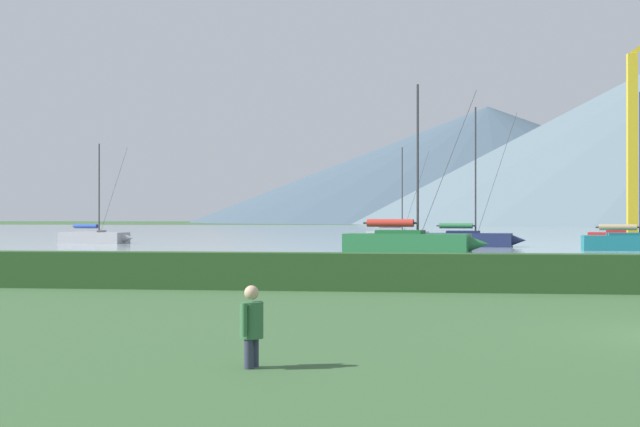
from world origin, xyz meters
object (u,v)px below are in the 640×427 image
(sailboat_slip_8, at_px, (398,235))
(dock_crane, at_px, (634,160))
(sailboat_slip_0, at_px, (95,236))
(sailboat_slip_5, at_px, (409,241))
(sailboat_slip_12, at_px, (625,237))
(person_seated_viewer, at_px, (251,323))
(sailboat_slip_10, at_px, (633,241))
(sailboat_slip_3, at_px, (469,238))

(sailboat_slip_8, relative_size, dock_crane, 0.46)
(sailboat_slip_0, bearing_deg, sailboat_slip_5, -21.90)
(sailboat_slip_12, relative_size, person_seated_viewer, 7.01)
(sailboat_slip_8, height_order, sailboat_slip_10, sailboat_slip_10)
(sailboat_slip_0, height_order, sailboat_slip_8, sailboat_slip_8)
(sailboat_slip_0, distance_m, sailboat_slip_12, 46.60)
(sailboat_slip_0, relative_size, person_seated_viewer, 6.99)
(person_seated_viewer, bearing_deg, sailboat_slip_0, 127.54)
(sailboat_slip_10, xyz_separation_m, dock_crane, (2.43, 13.28, 6.32))
(sailboat_slip_0, relative_size, sailboat_slip_12, 1.00)
(sailboat_slip_8, height_order, person_seated_viewer, sailboat_slip_8)
(sailboat_slip_5, distance_m, sailboat_slip_8, 32.91)
(sailboat_slip_3, distance_m, sailboat_slip_12, 18.68)
(sailboat_slip_0, relative_size, sailboat_slip_8, 0.97)
(sailboat_slip_10, distance_m, sailboat_slip_12, 19.89)
(sailboat_slip_0, bearing_deg, sailboat_slip_3, 2.58)
(person_seated_viewer, bearing_deg, sailboat_slip_12, 91.23)
(sailboat_slip_0, relative_size, sailboat_slip_3, 0.81)
(sailboat_slip_3, distance_m, person_seated_viewer, 61.46)
(person_seated_viewer, xyz_separation_m, dock_crane, (17.49, 67.62, 6.27))
(sailboat_slip_12, distance_m, dock_crane, 9.06)
(sailboat_slip_8, height_order, sailboat_slip_12, sailboat_slip_8)
(sailboat_slip_0, xyz_separation_m, sailboat_slip_8, (25.88, 12.73, -0.03))
(dock_crane, bearing_deg, sailboat_slip_3, -154.79)
(sailboat_slip_12, bearing_deg, sailboat_slip_10, -86.61)
(sailboat_slip_3, height_order, sailboat_slip_12, sailboat_slip_3)
(sailboat_slip_5, distance_m, person_seated_viewer, 47.37)
(sailboat_slip_5, xyz_separation_m, dock_crane, (17.36, 20.25, 6.21))
(sailboat_slip_8, relative_size, sailboat_slip_10, 0.84)
(sailboat_slip_0, distance_m, sailboat_slip_10, 45.36)
(sailboat_slip_12, bearing_deg, dock_crane, -81.32)
(sailboat_slip_12, xyz_separation_m, person_seated_viewer, (-17.77, -74.05, 0.11))
(sailboat_slip_0, height_order, dock_crane, dock_crane)
(person_seated_viewer, bearing_deg, dock_crane, 90.23)
(sailboat_slip_3, xyz_separation_m, dock_crane, (13.39, 6.30, 6.31))
(sailboat_slip_10, relative_size, sailboat_slip_12, 1.24)
(sailboat_slip_5, relative_size, person_seated_viewer, 8.55)
(sailboat_slip_10, height_order, sailboat_slip_12, sailboat_slip_10)
(sailboat_slip_10, bearing_deg, dock_crane, 81.22)
(sailboat_slip_0, xyz_separation_m, person_seated_viewer, (28.36, -67.44, 0.10))
(sailboat_slip_3, height_order, dock_crane, dock_crane)
(sailboat_slip_3, bearing_deg, sailboat_slip_8, 115.52)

